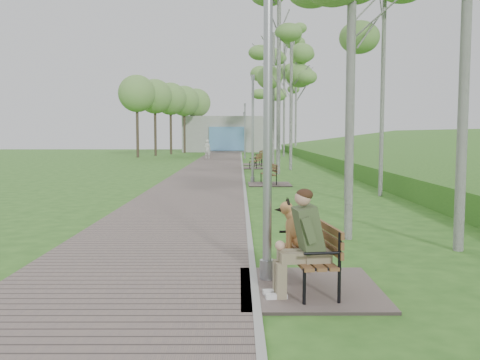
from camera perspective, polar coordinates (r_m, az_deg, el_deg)
The scene contains 20 objects.
ground at distance 10.58m, azimuth 1.02°, elevation -6.30°, with size 120.00×120.00×0.00m, color #2F611F.
walkway at distance 31.98m, azimuth -2.87°, elevation 1.30°, with size 3.50×67.00×0.04m, color #6D5D58.
kerb at distance 31.94m, azimuth 0.27°, elevation 1.31°, with size 0.10×67.00×0.05m, color #999993.
embankment at distance 32.80m, azimuth 21.75°, elevation 1.01°, with size 14.00×70.00×1.60m, color #549232.
building_north at distance 61.36m, azimuth -1.31°, elevation 4.91°, with size 10.00×5.20×4.00m.
bench_main at distance 7.14m, azimuth 6.75°, elevation -8.19°, with size 1.84×2.04×1.60m.
bench_second at distance 21.66m, azimuth 3.07°, elevation 0.00°, with size 1.71×1.90×1.05m.
bench_third at distance 31.91m, azimuth 1.68°, elevation 1.62°, with size 1.75×1.94×1.07m.
bench_far at distance 35.46m, azimuth 1.88°, elevation 1.99°, with size 1.92×2.13×1.18m.
lamp_post_near at distance 7.36m, azimuth 2.98°, elevation 8.24°, with size 0.21×0.21×5.33m.
lamp_post_second at distance 22.39m, azimuth 1.37°, elevation 5.06°, with size 0.17×0.17×4.49m.
lamp_post_third at distance 43.74m, azimuth 0.53°, elevation 5.04°, with size 0.18×0.18×4.53m.
lamp_post_far at distance 61.37m, azimuth 0.40°, elevation 5.02°, with size 0.17×0.17×4.51m.
pedestrian_near at distance 44.09m, azimuth -3.50°, elevation 3.31°, with size 0.57×0.38×1.58m, color white.
birch_mid_a at distance 27.90m, azimuth 4.19°, elevation 17.21°, with size 2.73×2.73×10.17m.
birch_mid_c at distance 30.75m, azimuth 5.51°, elevation 12.18°, with size 2.61×2.61×7.56m.
birch_far_b at distance 34.99m, azimuth 3.60°, elevation 12.94°, with size 2.44×2.44×8.81m.
birch_far_c at distance 48.93m, azimuth 4.77°, elevation 13.65°, with size 2.89×2.89×12.05m.
birch_distant_a at distance 46.52m, azimuth 3.34°, elevation 10.68°, with size 2.35×2.35×8.53m.
birch_distant_b at distance 54.36m, azimuth 6.01°, elevation 11.42°, with size 2.89×2.89×10.43m.
Camera 1 is at (-0.21, -10.38, 2.07)m, focal length 40.00 mm.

